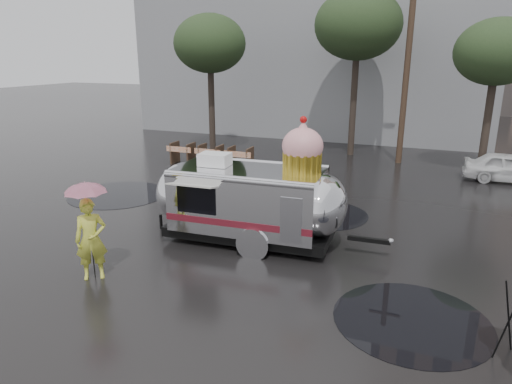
% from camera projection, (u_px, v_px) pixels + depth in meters
% --- Properties ---
extents(ground, '(120.00, 120.00, 0.00)m').
position_uv_depth(ground, '(228.00, 282.00, 10.44)').
color(ground, black).
rests_on(ground, ground).
extents(puddles, '(15.94, 8.42, 0.01)m').
position_uv_depth(puddles, '(255.00, 228.00, 13.67)').
color(puddles, black).
rests_on(puddles, ground).
extents(grey_building, '(22.00, 12.00, 13.00)m').
position_uv_depth(grey_building, '(322.00, 32.00, 31.32)').
color(grey_building, slate).
rests_on(grey_building, ground).
extents(utility_pole, '(1.60, 0.28, 9.00)m').
position_uv_depth(utility_pole, '(407.00, 63.00, 20.66)').
color(utility_pole, '#473323').
rests_on(utility_pole, ground).
extents(tree_left, '(3.64, 3.64, 6.95)m').
position_uv_depth(tree_left, '(210.00, 44.00, 22.90)').
color(tree_left, '#382D26').
rests_on(tree_left, ground).
extents(tree_mid, '(4.20, 4.20, 8.03)m').
position_uv_depth(tree_mid, '(358.00, 25.00, 21.94)').
color(tree_mid, '#382D26').
rests_on(tree_mid, ground).
extents(tree_right, '(3.36, 3.36, 6.42)m').
position_uv_depth(tree_right, '(497.00, 53.00, 18.40)').
color(tree_right, '#382D26').
rests_on(tree_right, ground).
extents(barricade_row, '(4.30, 0.80, 1.00)m').
position_uv_depth(barricade_row, '(211.00, 155.00, 21.12)').
color(barricade_row, '#473323').
rests_on(barricade_row, ground).
extents(airstream_trailer, '(6.70, 2.76, 3.61)m').
position_uv_depth(airstream_trailer, '(252.00, 198.00, 12.38)').
color(airstream_trailer, silver).
rests_on(airstream_trailer, ground).
extents(person_left, '(0.83, 0.79, 1.92)m').
position_uv_depth(person_left, '(91.00, 239.00, 10.39)').
color(person_left, '#D2D843').
rests_on(person_left, ground).
extents(umbrella_pink, '(1.15, 1.15, 2.33)m').
position_uv_depth(umbrella_pink, '(86.00, 198.00, 10.10)').
color(umbrella_pink, pink).
rests_on(umbrella_pink, ground).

